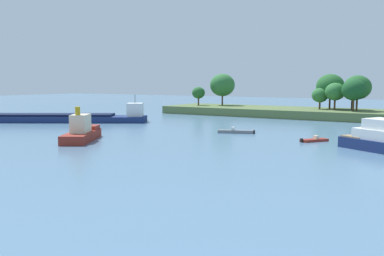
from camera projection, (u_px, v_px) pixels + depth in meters
The scene contains 5 objects.
treeline_island at pixel (301, 105), 100.73m from camera, with size 71.48×17.81×10.83m.
cargo_barge at pixel (63, 118), 87.32m from camera, with size 34.88×24.12×5.85m.
tugboat at pixel (82, 132), 59.48m from camera, with size 8.14×10.52×5.08m.
fishing_skiff at pixel (314, 140), 58.68m from camera, with size 3.51×4.17×0.86m.
small_motorboat at pixel (236, 131), 68.22m from camera, with size 6.04×3.29×1.02m.
Camera 1 is at (35.34, -16.07, 8.54)m, focal length 38.10 mm.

